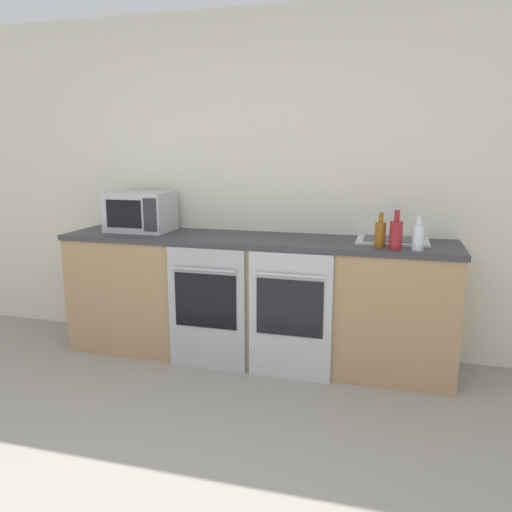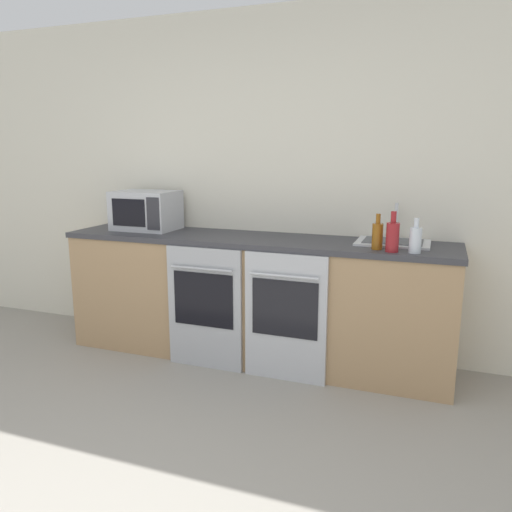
# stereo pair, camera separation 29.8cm
# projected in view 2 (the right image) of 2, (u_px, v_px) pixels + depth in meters

# --- Properties ---
(wall_back) EXTENTS (10.00, 0.06, 2.60)m
(wall_back) POSITION_uv_depth(u_px,v_px,m) (268.00, 185.00, 3.89)
(wall_back) COLOR silver
(wall_back) RESTS_ON ground_plane
(counter_back) EXTENTS (2.91, 0.61, 0.93)m
(counter_back) POSITION_uv_depth(u_px,v_px,m) (253.00, 298.00, 3.77)
(counter_back) COLOR tan
(counter_back) RESTS_ON ground_plane
(oven_left) EXTENTS (0.57, 0.06, 0.89)m
(oven_left) POSITION_uv_depth(u_px,v_px,m) (204.00, 308.00, 3.58)
(oven_left) COLOR #A8AAAF
(oven_left) RESTS_ON ground_plane
(oven_right) EXTENTS (0.57, 0.06, 0.89)m
(oven_right) POSITION_uv_depth(u_px,v_px,m) (285.00, 317.00, 3.37)
(oven_right) COLOR #B7BABF
(oven_right) RESTS_ON ground_plane
(microwave) EXTENTS (0.49, 0.37, 0.31)m
(microwave) POSITION_uv_depth(u_px,v_px,m) (146.00, 210.00, 4.01)
(microwave) COLOR #B7BABF
(microwave) RESTS_ON counter_back
(bottle_red) EXTENTS (0.08, 0.08, 0.26)m
(bottle_red) POSITION_uv_depth(u_px,v_px,m) (393.00, 236.00, 3.12)
(bottle_red) COLOR maroon
(bottle_red) RESTS_ON counter_back
(bottle_clear) EXTENTS (0.08, 0.08, 0.22)m
(bottle_clear) POSITION_uv_depth(u_px,v_px,m) (415.00, 239.00, 3.09)
(bottle_clear) COLOR silver
(bottle_clear) RESTS_ON counter_back
(bottle_amber) EXTENTS (0.07, 0.07, 0.23)m
(bottle_amber) POSITION_uv_depth(u_px,v_px,m) (377.00, 235.00, 3.20)
(bottle_amber) COLOR #8C5114
(bottle_amber) RESTS_ON counter_back
(sink) EXTENTS (0.49, 0.37, 0.27)m
(sink) POSITION_uv_depth(u_px,v_px,m) (393.00, 241.00, 3.42)
(sink) COLOR silver
(sink) RESTS_ON counter_back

